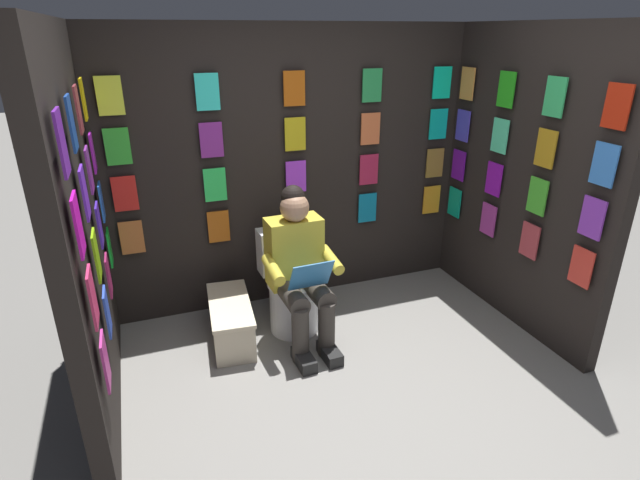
{
  "coord_description": "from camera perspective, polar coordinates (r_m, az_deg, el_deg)",
  "views": [
    {
      "loc": [
        1.2,
        2.02,
        2.19
      ],
      "look_at": [
        0.08,
        -0.99,
        0.85
      ],
      "focal_mm": 28.13,
      "sensor_mm": 36.0,
      "label": 1
    }
  ],
  "objects": [
    {
      "name": "ground_plane",
      "position": [
        3.22,
        8.01,
        -20.58
      ],
      "size": [
        30.0,
        30.0,
        0.0
      ],
      "primitive_type": "plane",
      "color": "gray"
    },
    {
      "name": "comic_longbox_near",
      "position": [
        3.91,
        -10.09,
        -9.05
      ],
      "size": [
        0.37,
        0.75,
        0.32
      ],
      "rotation": [
        0.0,
        0.0,
        -0.1
      ],
      "color": "beige",
      "rests_on": "ground"
    },
    {
      "name": "person_reading",
      "position": [
        3.65,
        -2.3,
        -3.22
      ],
      "size": [
        0.54,
        0.69,
        1.19
      ],
      "rotation": [
        0.0,
        0.0,
        0.04
      ],
      "color": "gold",
      "rests_on": "ground"
    },
    {
      "name": "toilet",
      "position": [
        3.96,
        -3.38,
        -5.45
      ],
      "size": [
        0.41,
        0.56,
        0.77
      ],
      "rotation": [
        0.0,
        0.0,
        0.04
      ],
      "color": "white",
      "rests_on": "ground"
    },
    {
      "name": "display_wall_left",
      "position": [
        4.15,
        22.2,
        6.22
      ],
      "size": [
        0.14,
        1.79,
        2.26
      ],
      "color": "black",
      "rests_on": "ground"
    },
    {
      "name": "display_wall_back",
      "position": [
        4.18,
        -3.12,
        8.0
      ],
      "size": [
        3.1,
        0.14,
        2.26
      ],
      "color": "black",
      "rests_on": "ground"
    },
    {
      "name": "display_wall_right",
      "position": [
        3.12,
        -25.55,
        0.56
      ],
      "size": [
        0.14,
        1.79,
        2.26
      ],
      "color": "black",
      "rests_on": "ground"
    }
  ]
}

